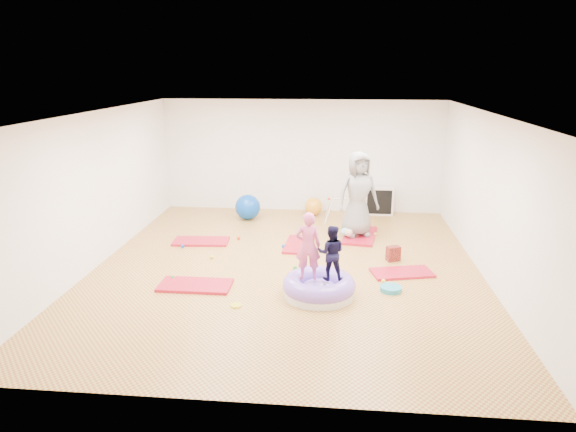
# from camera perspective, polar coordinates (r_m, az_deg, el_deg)

# --- Properties ---
(room) EXTENTS (7.01, 8.01, 2.81)m
(room) POSITION_cam_1_polar(r_m,az_deg,el_deg) (9.08, -0.18, 2.51)
(room) COLOR tan
(room) RESTS_ON ground
(gym_mat_front_left) EXTENTS (1.21, 0.60, 0.05)m
(gym_mat_front_left) POSITION_cam_1_polar(r_m,az_deg,el_deg) (8.83, -10.27, -7.58)
(gym_mat_front_left) COLOR red
(gym_mat_front_left) RESTS_ON ground
(gym_mat_mid_left) EXTENTS (1.19, 0.65, 0.05)m
(gym_mat_mid_left) POSITION_cam_1_polar(r_m,az_deg,el_deg) (10.97, -9.64, -2.78)
(gym_mat_mid_left) COLOR red
(gym_mat_mid_left) RESTS_ON ground
(gym_mat_center_back) EXTENTS (0.61, 1.14, 0.05)m
(gym_mat_center_back) POSITION_cam_1_polar(r_m,az_deg,el_deg) (10.63, 1.25, -3.19)
(gym_mat_center_back) COLOR red
(gym_mat_center_back) RESTS_ON ground
(gym_mat_right) EXTENTS (1.17, 0.78, 0.04)m
(gym_mat_right) POSITION_cam_1_polar(r_m,az_deg,el_deg) (9.43, 12.54, -6.17)
(gym_mat_right) COLOR red
(gym_mat_right) RESTS_ON ground
(gym_mat_rear_right) EXTENTS (0.84, 1.39, 0.05)m
(gym_mat_rear_right) POSITION_cam_1_polar(r_m,az_deg,el_deg) (11.28, 7.99, -2.16)
(gym_mat_rear_right) COLOR red
(gym_mat_rear_right) RESTS_ON ground
(inflatable_cushion) EXTENTS (1.18, 1.18, 0.37)m
(inflatable_cushion) POSITION_cam_1_polar(r_m,az_deg,el_deg) (8.35, 3.45, -7.90)
(inflatable_cushion) COLOR silver
(inflatable_cushion) RESTS_ON ground
(child_pink) EXTENTS (0.43, 0.30, 1.11)m
(child_pink) POSITION_cam_1_polar(r_m,az_deg,el_deg) (8.08, 2.24, -3.00)
(child_pink) COLOR #CD4E82
(child_pink) RESTS_ON inflatable_cushion
(child_navy) EXTENTS (0.45, 0.36, 0.90)m
(child_navy) POSITION_cam_1_polar(r_m,az_deg,el_deg) (8.11, 4.83, -3.77)
(child_navy) COLOR black
(child_navy) RESTS_ON inflatable_cushion
(adult_caregiver) EXTENTS (1.03, 0.83, 1.82)m
(adult_caregiver) POSITION_cam_1_polar(r_m,az_deg,el_deg) (11.00, 7.80, 2.45)
(adult_caregiver) COLOR gray
(adult_caregiver) RESTS_ON gym_mat_rear_right
(infant) EXTENTS (0.35, 0.36, 0.21)m
(infant) POSITION_cam_1_polar(r_m,az_deg,el_deg) (11.06, 6.77, -1.77)
(infant) COLOR #90C6E7
(infant) RESTS_ON gym_mat_rear_right
(ball_pit_balls) EXTENTS (4.04, 2.86, 0.08)m
(ball_pit_balls) POSITION_cam_1_polar(r_m,az_deg,el_deg) (10.01, -1.39, -4.33)
(ball_pit_balls) COLOR yellow
(ball_pit_balls) RESTS_ON ground
(exercise_ball_blue) EXTENTS (0.61, 0.61, 0.61)m
(exercise_ball_blue) POSITION_cam_1_polar(r_m,az_deg,el_deg) (12.42, -4.50, 1.00)
(exercise_ball_blue) COLOR #0941AA
(exercise_ball_blue) RESTS_ON ground
(exercise_ball_orange) EXTENTS (0.44, 0.44, 0.44)m
(exercise_ball_orange) POSITION_cam_1_polar(r_m,az_deg,el_deg) (12.78, 2.87, 1.07)
(exercise_ball_orange) COLOR orange
(exercise_ball_orange) RESTS_ON ground
(infant_play_gym) EXTENTS (0.75, 0.71, 0.57)m
(infant_play_gym) POSITION_cam_1_polar(r_m,az_deg,el_deg) (12.24, 5.85, 1.11)
(infant_play_gym) COLOR silver
(infant_play_gym) RESTS_ON ground
(cube_shelf) EXTENTS (0.70, 0.35, 0.70)m
(cube_shelf) POSITION_cam_1_polar(r_m,az_deg,el_deg) (13.01, 10.07, 1.70)
(cube_shelf) COLOR silver
(cube_shelf) RESTS_ON ground
(balance_disc) EXTENTS (0.36, 0.36, 0.08)m
(balance_disc) POSITION_cam_1_polar(r_m,az_deg,el_deg) (8.70, 11.35, -7.93)
(balance_disc) COLOR teal
(balance_disc) RESTS_ON ground
(backpack) EXTENTS (0.29, 0.24, 0.29)m
(backpack) POSITION_cam_1_polar(r_m,az_deg,el_deg) (9.98, 11.61, -4.12)
(backpack) COLOR red
(backpack) RESTS_ON ground
(yellow_toy) EXTENTS (0.18, 0.18, 0.03)m
(yellow_toy) POSITION_cam_1_polar(r_m,az_deg,el_deg) (8.07, -5.80, -9.86)
(yellow_toy) COLOR yellow
(yellow_toy) RESTS_ON ground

